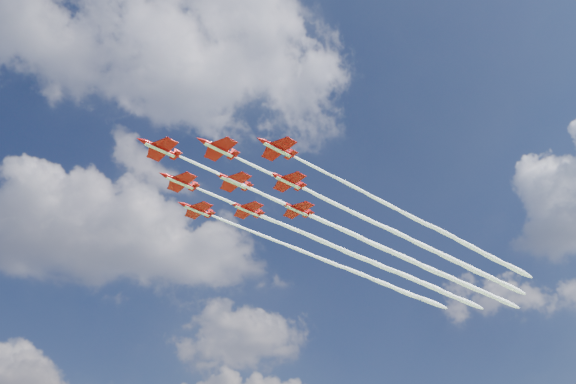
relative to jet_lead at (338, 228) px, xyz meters
name	(u,v)px	position (x,y,z in m)	size (l,w,h in m)	color
jet_lead	(338,228)	(0.00, 0.00, 0.00)	(97.84, 51.66, 2.47)	#AA090A
jet_row2_port	(386,228)	(11.85, -2.75, 0.00)	(97.84, 51.66, 2.47)	#AA090A
jet_row2_starb	(343,250)	(4.80, 11.18, 0.00)	(97.84, 51.66, 2.47)	#AA090A
jet_row3_port	(433,228)	(23.69, -5.51, 0.00)	(97.84, 51.66, 2.47)	#AA090A
jet_row3_centre	(388,250)	(16.64, 8.42, 0.00)	(97.84, 51.66, 2.47)	#AA090A
jet_row3_starb	(347,269)	(9.59, 22.35, 0.00)	(97.84, 51.66, 2.47)	#AA090A
jet_row4_port	(432,250)	(28.49, 5.67, 0.00)	(97.84, 51.66, 2.47)	#AA090A
jet_row4_starb	(389,269)	(21.44, 19.60, 0.00)	(97.84, 51.66, 2.47)	#AA090A
jet_tail	(431,269)	(33.28, 16.84, 0.00)	(97.84, 51.66, 2.47)	#AA090A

